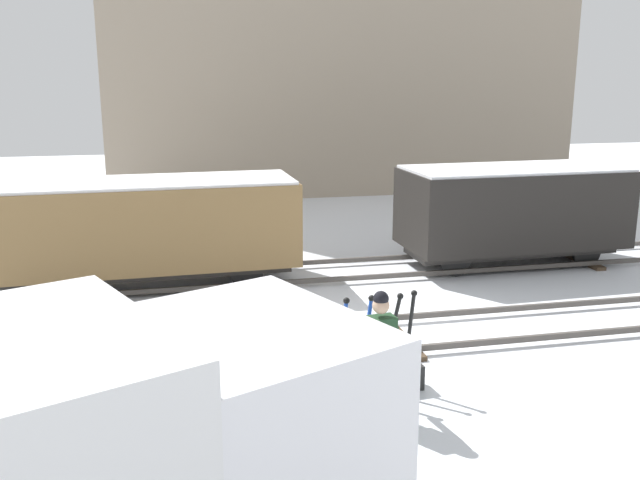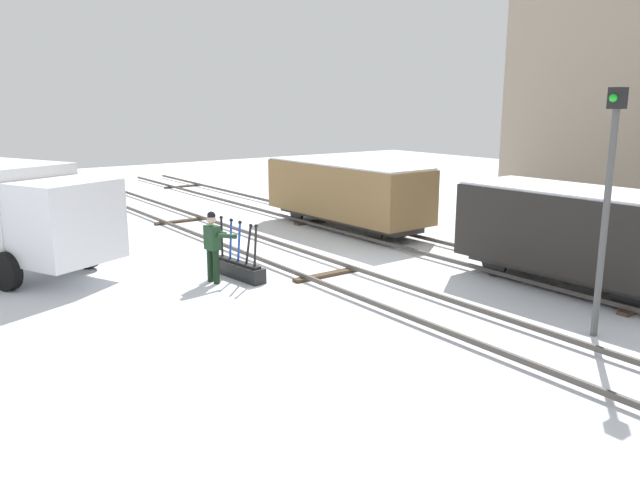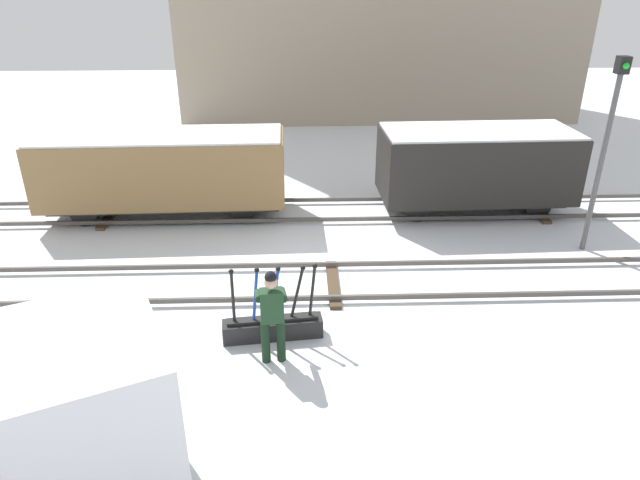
{
  "view_description": "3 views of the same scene",
  "coord_description": "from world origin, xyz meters",
  "views": [
    {
      "loc": [
        -3.68,
        -10.46,
        4.37
      ],
      "look_at": [
        -1.0,
        1.79,
        1.37
      ],
      "focal_mm": 38.9,
      "sensor_mm": 36.0,
      "label": 1
    },
    {
      "loc": [
        11.85,
        -8.89,
        4.21
      ],
      "look_at": [
        -0.89,
        0.42,
        0.7
      ],
      "focal_mm": 34.83,
      "sensor_mm": 36.0,
      "label": 2
    },
    {
      "loc": [
        -0.65,
        -10.42,
        6.01
      ],
      "look_at": [
        -0.28,
        0.05,
        1.05
      ],
      "focal_mm": 31.63,
      "sensor_mm": 36.0,
      "label": 3
    }
  ],
  "objects": [
    {
      "name": "track_main_line",
      "position": [
        0.0,
        0.0,
        0.11
      ],
      "size": [
        44.0,
        1.94,
        0.18
      ],
      "color": "#4C4742",
      "rests_on": "ground_plane"
    },
    {
      "name": "freight_car_back_track",
      "position": [
        -4.29,
        3.99,
        1.32
      ],
      "size": [
        6.42,
        2.22,
        2.27
      ],
      "rotation": [
        0.0,
        0.0,
        0.03
      ],
      "color": "#2D2B28",
      "rests_on": "ground_plane"
    },
    {
      "name": "delivery_truck",
      "position": [
        -5.24,
        -6.22,
        1.58
      ],
      "size": [
        6.55,
        4.48,
        2.74
      ],
      "rotation": [
        0.0,
        0.0,
        0.42
      ],
      "color": "silver",
      "rests_on": "ground_plane"
    },
    {
      "name": "signal_post",
      "position": [
        6.12,
        1.56,
        2.69
      ],
      "size": [
        0.24,
        0.32,
        4.46
      ],
      "color": "#4C4C4C",
      "rests_on": "ground_plane"
    },
    {
      "name": "freight_car_near_switch",
      "position": [
        4.06,
        3.99,
        1.34
      ],
      "size": [
        5.13,
        2.32,
        2.31
      ],
      "rotation": [
        0.0,
        0.0,
        0.03
      ],
      "color": "#2D2B28",
      "rests_on": "ground_plane"
    },
    {
      "name": "ground_plane",
      "position": [
        0.0,
        0.0,
        0.0
      ],
      "size": [
        60.0,
        60.0,
        0.0
      ],
      "primitive_type": "plane",
      "color": "silver"
    },
    {
      "name": "rail_worker",
      "position": [
        -1.16,
        -2.5,
        0.97
      ],
      "size": [
        0.59,
        0.71,
        1.73
      ],
      "rotation": [
        0.0,
        0.0,
        0.11
      ],
      "color": "black",
      "rests_on": "ground_plane"
    },
    {
      "name": "switch_lever_frame",
      "position": [
        -1.2,
        -1.84,
        0.25
      ],
      "size": [
        1.83,
        0.56,
        1.45
      ],
      "rotation": [
        0.0,
        0.0,
        0.11
      ],
      "color": "black",
      "rests_on": "ground_plane"
    },
    {
      "name": "track_siding_near",
      "position": [
        0.0,
        3.99,
        0.11
      ],
      "size": [
        44.0,
        1.94,
        0.18
      ],
      "color": "#4C4742",
      "rests_on": "ground_plane"
    }
  ]
}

